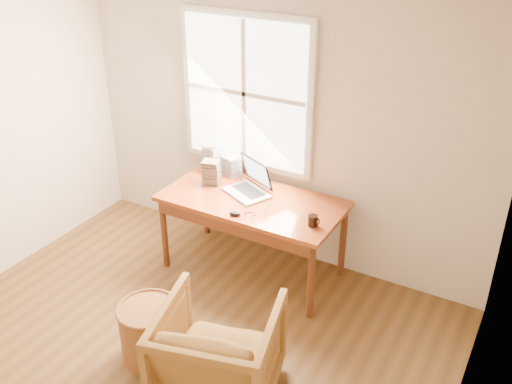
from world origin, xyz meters
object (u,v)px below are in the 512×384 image
desk (252,201)px  laptop (247,177)px  wicker_stool (150,332)px  cd_stack_a (213,160)px  armchair (219,353)px  coffee_mug (313,221)px

desk → laptop: (-0.09, 0.06, 0.19)m
wicker_stool → cd_stack_a: bearing=106.4°
armchair → cd_stack_a: 2.08m
laptop → coffee_mug: 0.77m
armchair → wicker_stool: bearing=-19.4°
laptop → cd_stack_a: 0.55m
desk → laptop: 0.22m
coffee_mug → desk: bearing=-177.6°
wicker_stool → laptop: bearing=89.0°
armchair → cd_stack_a: size_ratio=3.01×
wicker_stool → desk: bearing=85.0°
laptop → cd_stack_a: (-0.50, 0.22, -0.03)m
armchair → laptop: size_ratio=1.72×
armchair → wicker_stool: size_ratio=1.82×
wicker_stool → coffee_mug: coffee_mug is taller
armchair → cd_stack_a: (-1.13, 1.67, 0.52)m
desk → wicker_stool: bearing=-95.0°
cd_stack_a → wicker_stool: bearing=-73.6°
wicker_stool → coffee_mug: bearing=57.5°
armchair → wicker_stool: (-0.65, 0.05, -0.14)m
desk → laptop: bearing=147.5°
laptop → armchair: bearing=-41.7°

